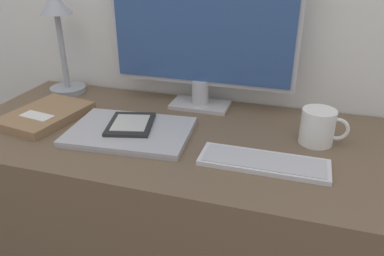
{
  "coord_description": "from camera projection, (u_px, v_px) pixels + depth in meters",
  "views": [
    {
      "loc": [
        0.31,
        -0.65,
        1.21
      ],
      "look_at": [
        0.06,
        0.18,
        0.8
      ],
      "focal_mm": 35.0,
      "sensor_mm": 36.0,
      "label": 1
    }
  ],
  "objects": [
    {
      "name": "ereader",
      "position": [
        131.0,
        124.0,
        1.07
      ],
      "size": [
        0.16,
        0.18,
        0.01
      ],
      "color": "black",
      "rests_on": "laptop"
    },
    {
      "name": "laptop",
      "position": [
        130.0,
        132.0,
        1.06
      ],
      "size": [
        0.35,
        0.26,
        0.02
      ],
      "color": "#A3A3A8",
      "rests_on": "desk"
    },
    {
      "name": "keyboard",
      "position": [
        264.0,
        162.0,
        0.91
      ],
      "size": [
        0.31,
        0.1,
        0.01
      ],
      "color": "silver",
      "rests_on": "desk"
    },
    {
      "name": "notebook",
      "position": [
        45.0,
        115.0,
        1.15
      ],
      "size": [
        0.22,
        0.28,
        0.03
      ],
      "color": "#93704C",
      "rests_on": "desk"
    },
    {
      "name": "desk_lamp",
      "position": [
        59.0,
        31.0,
        1.28
      ],
      "size": [
        0.13,
        0.13,
        0.35
      ],
      "color": "#999EA8",
      "rests_on": "desk"
    },
    {
      "name": "monitor",
      "position": [
        201.0,
        24.0,
        1.13
      ],
      "size": [
        0.6,
        0.11,
        0.5
      ],
      "color": "#B7B7BC",
      "rests_on": "desk"
    },
    {
      "name": "desk",
      "position": [
        182.0,
        233.0,
        1.23
      ],
      "size": [
        1.3,
        0.58,
        0.74
      ],
      "color": "brown",
      "rests_on": "ground_plane"
    },
    {
      "name": "coffee_mug",
      "position": [
        318.0,
        127.0,
        1.0
      ],
      "size": [
        0.13,
        0.09,
        0.1
      ],
      "color": "white",
      "rests_on": "desk"
    }
  ]
}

